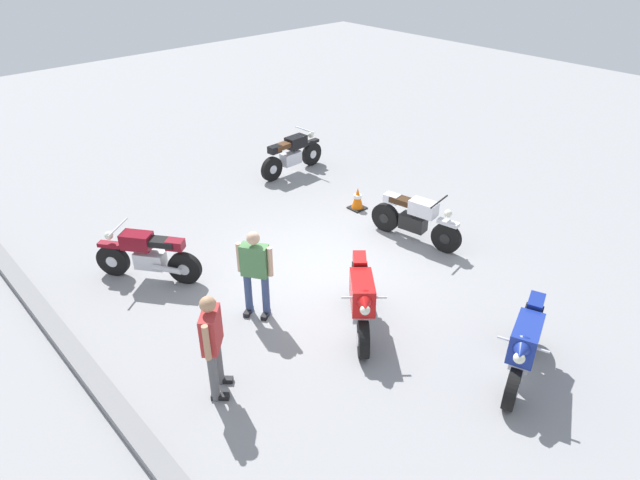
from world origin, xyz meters
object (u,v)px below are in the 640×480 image
(motorcycle_silver_cruiser, at_px, (415,219))
(traffic_cone, at_px, (358,199))
(motorcycle_black_cruiser, at_px, (292,154))
(motorcycle_maroon_cruiser, at_px, (147,255))
(person_in_red_shirt, at_px, (212,340))
(motorcycle_blue_sportbike, at_px, (524,345))
(person_in_green_shirt, at_px, (255,269))
(motorcycle_red_sportbike, at_px, (361,299))

(motorcycle_silver_cruiser, bearing_deg, traffic_cone, 164.74)
(motorcycle_black_cruiser, xyz_separation_m, motorcycle_silver_cruiser, (-4.48, 0.37, 0.00))
(motorcycle_maroon_cruiser, relative_size, person_in_red_shirt, 1.03)
(motorcycle_maroon_cruiser, xyz_separation_m, motorcycle_blue_sportbike, (-6.09, -2.87, 0.07))
(person_in_red_shirt, bearing_deg, motorcycle_blue_sportbike, 5.55)
(person_in_green_shirt, distance_m, traffic_cone, 4.47)
(motorcycle_red_sportbike, relative_size, motorcycle_silver_cruiser, 0.76)
(person_in_red_shirt, height_order, person_in_green_shirt, person_in_red_shirt)
(motorcycle_maroon_cruiser, relative_size, person_in_green_shirt, 1.07)
(traffic_cone, bearing_deg, motorcycle_red_sportbike, 135.12)
(motorcycle_red_sportbike, distance_m, motorcycle_blue_sportbike, 2.57)
(motorcycle_black_cruiser, relative_size, motorcycle_silver_cruiser, 1.01)
(motorcycle_blue_sportbike, xyz_separation_m, person_in_green_shirt, (3.86, 2.00, 0.32))
(person_in_red_shirt, height_order, traffic_cone, person_in_red_shirt)
(motorcycle_silver_cruiser, bearing_deg, motorcycle_blue_sportbike, -38.40)
(motorcycle_red_sportbike, bearing_deg, motorcycle_silver_cruiser, 155.32)
(motorcycle_silver_cruiser, xyz_separation_m, person_in_red_shirt, (-0.87, 5.48, 0.44))
(motorcycle_maroon_cruiser, distance_m, traffic_cone, 5.03)
(motorcycle_red_sportbike, height_order, person_in_red_shirt, person_in_red_shirt)
(motorcycle_blue_sportbike, bearing_deg, person_in_green_shirt, -83.03)
(motorcycle_black_cruiser, xyz_separation_m, motorcycle_blue_sportbike, (-8.13, 2.33, 0.07))
(motorcycle_maroon_cruiser, distance_m, motorcycle_blue_sportbike, 6.73)
(motorcycle_black_cruiser, relative_size, traffic_cone, 3.95)
(motorcycle_silver_cruiser, distance_m, person_in_red_shirt, 5.57)
(motorcycle_maroon_cruiser, height_order, motorcycle_silver_cruiser, same)
(motorcycle_maroon_cruiser, xyz_separation_m, person_in_red_shirt, (-3.30, 0.66, 0.44))
(motorcycle_maroon_cruiser, bearing_deg, motorcycle_red_sportbike, 170.19)
(motorcycle_maroon_cruiser, distance_m, person_in_red_shirt, 3.40)
(motorcycle_silver_cruiser, relative_size, traffic_cone, 3.92)
(person_in_green_shirt, bearing_deg, traffic_cone, 168.72)
(motorcycle_maroon_cruiser, bearing_deg, motorcycle_black_cruiser, -105.63)
(motorcycle_black_cruiser, distance_m, person_in_green_shirt, 6.09)
(motorcycle_red_sportbike, relative_size, motorcycle_blue_sportbike, 0.83)
(motorcycle_maroon_cruiser, height_order, person_in_green_shirt, person_in_green_shirt)
(motorcycle_blue_sportbike, bearing_deg, motorcycle_maroon_cruiser, -85.14)
(motorcycle_red_sportbike, height_order, motorcycle_black_cruiser, motorcycle_red_sportbike)
(person_in_green_shirt, bearing_deg, motorcycle_silver_cruiser, 144.12)
(motorcycle_maroon_cruiser, distance_m, motorcycle_silver_cruiser, 5.41)
(motorcycle_red_sportbike, xyz_separation_m, motorcycle_black_cruiser, (5.74, -3.29, -0.07))
(motorcycle_maroon_cruiser, xyz_separation_m, traffic_cone, (-0.60, -4.99, -0.26))
(motorcycle_black_cruiser, xyz_separation_m, person_in_red_shirt, (-5.35, 5.85, 0.44))
(traffic_cone, bearing_deg, motorcycle_maroon_cruiser, 83.11)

